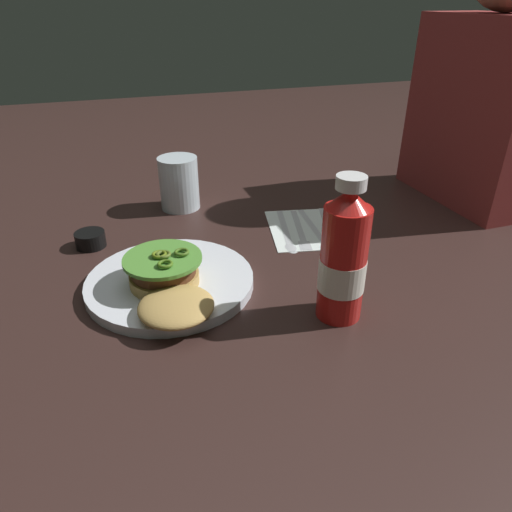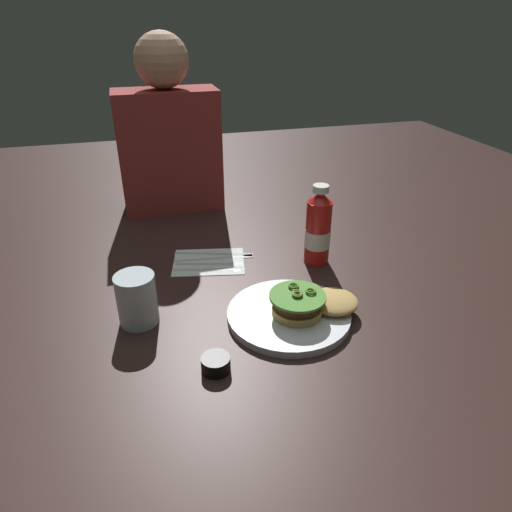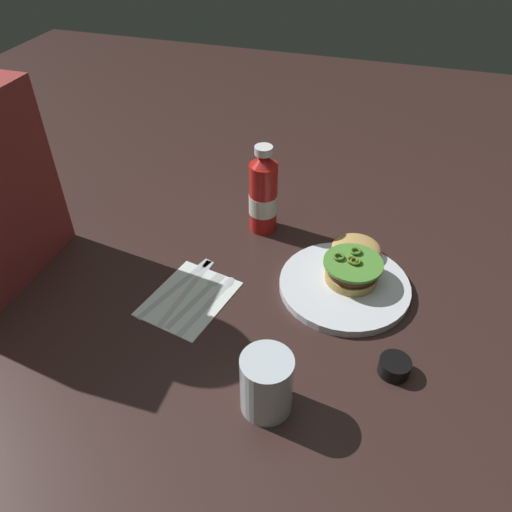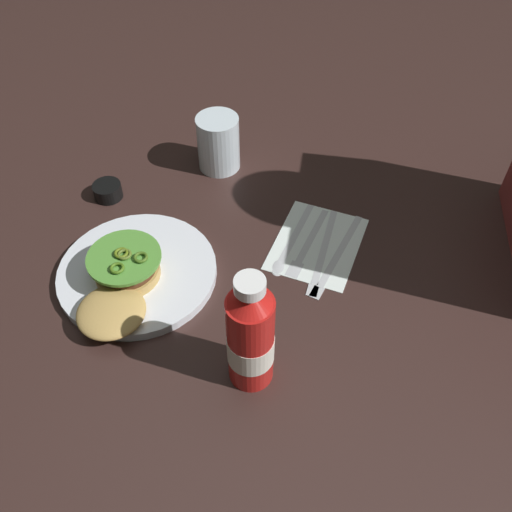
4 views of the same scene
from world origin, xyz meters
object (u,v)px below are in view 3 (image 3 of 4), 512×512
Objects in this scene: burger_sandwich at (354,262)px; steak_knife at (190,286)px; butter_knife at (180,282)px; dinner_plate at (344,286)px; water_glass at (266,384)px; napkin at (189,298)px; ketchup_bottle at (263,195)px; condiment_cup at (394,367)px; fork_utensil at (201,294)px; spoon_utensil at (215,296)px.

burger_sandwich is 0.34m from steak_knife.
dinner_plate is at bearing -74.98° from butter_knife.
napkin is (0.19, 0.21, -0.05)m from water_glass.
ketchup_bottle reaches higher than steak_knife.
condiment_cup is 0.30× the size of napkin.
fork_utensil is at bearing -115.91° from steak_knife.
ketchup_bottle is at bearing 17.33° from water_glass.
dinner_plate is 0.28m from ketchup_bottle.
napkin is at bearing -135.50° from butter_knife.
butter_knife is at bearing 105.02° from dinner_plate.
burger_sandwich is at bearing -59.38° from spoon_utensil.
water_glass is (-0.35, 0.08, 0.02)m from burger_sandwich.
napkin is 0.02m from fork_utensil.
dinner_plate is at bearing -67.32° from napkin.
water_glass is (-0.46, -0.14, -0.04)m from ketchup_bottle.
fork_utensil is 0.84× the size of steak_knife.
condiment_cup reaches higher than dinner_plate.
napkin is at bearing 48.97° from water_glass.
burger_sandwich is at bearing -65.99° from steak_knife.
burger_sandwich is 0.95× the size of steak_knife.
napkin is at bearing 112.68° from dinner_plate.
dinner_plate is 1.27× the size of butter_knife.
water_glass is at bearing -131.68° from butter_knife.
steak_knife is at bearing 46.26° from water_glass.
napkin is (0.06, 0.40, -0.01)m from condiment_cup.
burger_sandwich is 1.13× the size of fork_utensil.
ketchup_bottle reaches higher than butter_knife.
ketchup_bottle reaches higher than spoon_utensil.
condiment_cup is at bearing -154.74° from burger_sandwich.
napkin is 1.05× the size of fork_utensil.
spoon_utensil is at bearing -68.42° from napkin.
water_glass reaches higher than burger_sandwich.
dinner_plate is 0.31m from steak_knife.
steak_knife is (0.03, 0.01, 0.00)m from napkin.
butter_knife is (0.03, 0.03, 0.00)m from napkin.
butter_knife is at bearing 44.50° from napkin.
dinner_plate is at bearing -13.59° from water_glass.
fork_utensil is at bearing 111.41° from dinner_plate.
water_glass is 0.27m from spoon_utensil.
ketchup_bottle is 0.48m from condiment_cup.
butter_knife is at bearing 77.85° from condiment_cup.
water_glass reaches higher than butter_knife.
fork_utensil is at bearing -51.68° from napkin.
condiment_cup reaches higher than napkin.
ketchup_bottle is at bearing 65.06° from burger_sandwich.
dinner_plate is 0.31m from napkin.
condiment_cup is 0.39m from fork_utensil.
spoon_utensil reaches higher than napkin.
napkin is (-0.12, 0.29, -0.01)m from dinner_plate.
burger_sandwich is 0.29m from spoon_utensil.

